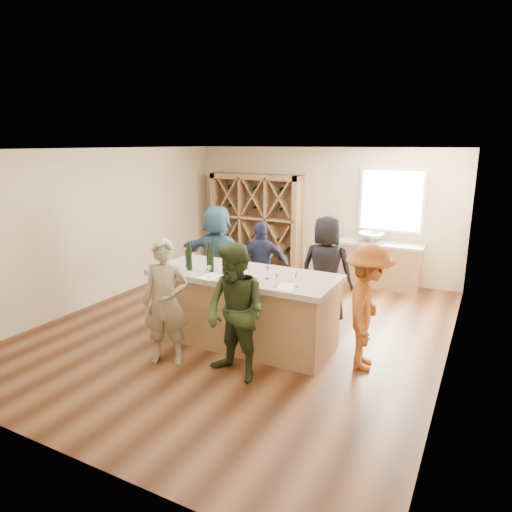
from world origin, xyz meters
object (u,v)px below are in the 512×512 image
at_px(wine_rack, 256,222).
at_px(wine_bottle_d, 211,261).
at_px(person_server, 368,308).
at_px(person_far_right, 326,270).
at_px(wine_bottle_c, 209,259).
at_px(person_near_left, 166,302).
at_px(person_far_left, 218,255).
at_px(sink, 371,237).
at_px(person_near_right, 236,313).
at_px(wine_bottle_a, 187,259).
at_px(wine_bottle_e, 224,264).
at_px(wine_bottle_b, 189,259).
at_px(wine_bottle_f, 236,268).
at_px(tasting_counter_base, 244,310).
at_px(person_far_mid, 262,267).

bearing_deg(wine_rack, wine_bottle_d, -71.40).
bearing_deg(person_server, person_far_right, 30.11).
bearing_deg(wine_bottle_c, person_near_left, -96.63).
xyz_separation_m(wine_bottle_c, person_far_left, (-0.74, 1.41, -0.33)).
bearing_deg(sink, wine_bottle_d, -109.58).
bearing_deg(wine_bottle_d, person_near_right, -42.58).
bearing_deg(wine_bottle_a, wine_bottle_e, -3.30).
relative_size(wine_bottle_b, person_near_right, 0.19).
distance_m(wine_bottle_d, person_near_left, 0.94).
distance_m(wine_bottle_e, wine_bottle_f, 0.28).
height_order(tasting_counter_base, person_near_right, person_near_right).
relative_size(sink, person_far_mid, 0.34).
height_order(sink, wine_bottle_c, wine_bottle_c).
height_order(sink, person_far_right, person_far_right).
distance_m(wine_bottle_e, person_near_left, 1.00).
bearing_deg(person_server, wine_bottle_a, 86.33).
relative_size(wine_bottle_b, person_far_left, 0.18).
bearing_deg(person_near_right, sink, 97.18).
height_order(wine_rack, sink, wine_rack).
bearing_deg(wine_bottle_e, person_far_right, 56.59).
relative_size(wine_bottle_a, person_far_right, 0.15).
bearing_deg(wine_bottle_a, sink, 64.65).
height_order(wine_bottle_e, person_server, person_server).
height_order(wine_rack, person_far_left, wine_rack).
bearing_deg(wine_bottle_c, wine_bottle_b, -149.08).
bearing_deg(wine_bottle_c, wine_bottle_d, -37.48).
distance_m(wine_bottle_d, wine_bottle_e, 0.23).
distance_m(tasting_counter_base, person_server, 1.82).
bearing_deg(wine_bottle_c, wine_bottle_e, -12.35).
distance_m(wine_rack, person_near_left, 4.92).
xyz_separation_m(person_far_right, person_far_left, (-2.04, -0.04, 0.02)).
distance_m(wine_bottle_d, person_near_right, 1.22).
xyz_separation_m(sink, wine_bottle_e, (-1.15, -3.87, 0.21)).
distance_m(tasting_counter_base, person_far_left, 1.84).
bearing_deg(person_far_mid, wine_bottle_d, 62.29).
bearing_deg(person_far_mid, wine_bottle_b, 50.91).
height_order(wine_bottle_a, wine_bottle_b, wine_bottle_b).
xyz_separation_m(person_server, person_far_right, (-1.00, 1.27, 0.06)).
bearing_deg(wine_bottle_c, person_near_right, -42.19).
xyz_separation_m(sink, person_near_right, (-0.52, -4.65, -0.15)).
bearing_deg(person_server, person_near_left, 105.99).
xyz_separation_m(wine_rack, person_far_right, (2.55, -2.43, -0.21)).
bearing_deg(wine_bottle_e, wine_bottle_a, 176.70).
relative_size(wine_rack, wine_bottle_a, 8.29).
distance_m(person_far_right, wine_bottle_f, 1.83).
height_order(wine_bottle_d, person_far_mid, person_far_mid).
relative_size(wine_rack, person_near_right, 1.27).
bearing_deg(person_near_left, person_near_right, -20.07).
bearing_deg(wine_bottle_a, wine_bottle_c, 4.36).
xyz_separation_m(person_near_right, person_server, (1.37, 1.02, -0.03)).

